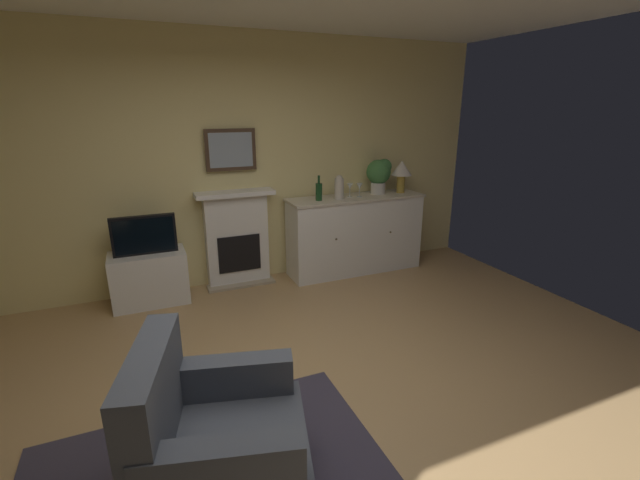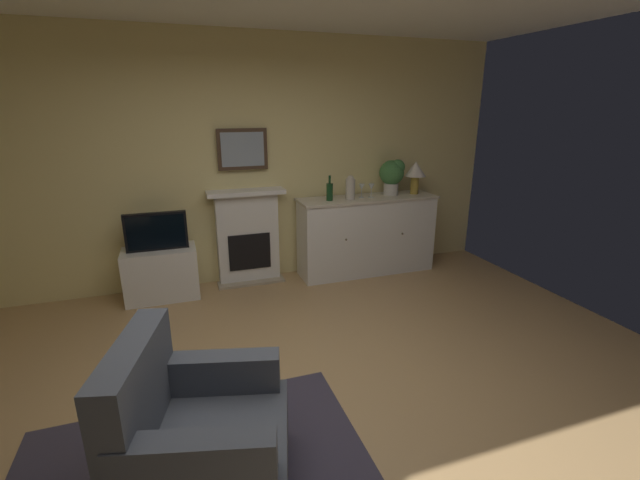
# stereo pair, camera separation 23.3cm
# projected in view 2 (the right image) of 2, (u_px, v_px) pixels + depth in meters

# --- Properties ---
(ground_plane) EXTENTS (6.32, 5.13, 0.10)m
(ground_plane) POSITION_uv_depth(u_px,v_px,m) (310.00, 414.00, 2.97)
(ground_plane) COLOR tan
(ground_plane) RESTS_ON ground
(wall_rear) EXTENTS (6.32, 0.06, 2.77)m
(wall_rear) POSITION_uv_depth(u_px,v_px,m) (241.00, 163.00, 4.82)
(wall_rear) COLOR #EAD68C
(wall_rear) RESTS_ON ground_plane
(fireplace_unit) EXTENTS (0.87, 0.30, 1.10)m
(fireplace_unit) POSITION_uv_depth(u_px,v_px,m) (248.00, 237.00, 4.96)
(fireplace_unit) COLOR white
(fireplace_unit) RESTS_ON ground_plane
(framed_picture) EXTENTS (0.55, 0.04, 0.45)m
(framed_picture) POSITION_uv_depth(u_px,v_px,m) (243.00, 149.00, 4.71)
(framed_picture) COLOR #473323
(sideboard_cabinet) EXTENTS (1.70, 0.49, 0.95)m
(sideboard_cabinet) POSITION_uv_depth(u_px,v_px,m) (366.00, 235.00, 5.27)
(sideboard_cabinet) COLOR white
(sideboard_cabinet) RESTS_ON ground_plane
(table_lamp) EXTENTS (0.26, 0.26, 0.40)m
(table_lamp) POSITION_uv_depth(u_px,v_px,m) (415.00, 171.00, 5.24)
(table_lamp) COLOR #B79338
(table_lamp) RESTS_ON sideboard_cabinet
(wine_bottle) EXTENTS (0.08, 0.08, 0.29)m
(wine_bottle) POSITION_uv_depth(u_px,v_px,m) (330.00, 191.00, 4.91)
(wine_bottle) COLOR #193F1E
(wine_bottle) RESTS_ON sideboard_cabinet
(wine_glass_left) EXTENTS (0.07, 0.07, 0.16)m
(wine_glass_left) POSITION_uv_depth(u_px,v_px,m) (362.00, 187.00, 5.07)
(wine_glass_left) COLOR silver
(wine_glass_left) RESTS_ON sideboard_cabinet
(wine_glass_center) EXTENTS (0.07, 0.07, 0.16)m
(wine_glass_center) POSITION_uv_depth(u_px,v_px,m) (371.00, 187.00, 5.07)
(wine_glass_center) COLOR silver
(wine_glass_center) RESTS_ON sideboard_cabinet
(vase_decorative) EXTENTS (0.11, 0.11, 0.28)m
(vase_decorative) POSITION_uv_depth(u_px,v_px,m) (350.00, 188.00, 4.97)
(vase_decorative) COLOR beige
(vase_decorative) RESTS_ON sideboard_cabinet
(tv_cabinet) EXTENTS (0.75, 0.42, 0.55)m
(tv_cabinet) POSITION_uv_depth(u_px,v_px,m) (161.00, 273.00, 4.60)
(tv_cabinet) COLOR white
(tv_cabinet) RESTS_ON ground_plane
(tv_set) EXTENTS (0.62, 0.07, 0.40)m
(tv_set) POSITION_uv_depth(u_px,v_px,m) (156.00, 232.00, 4.43)
(tv_set) COLOR black
(tv_set) RESTS_ON tv_cabinet
(potted_plant_small) EXTENTS (0.30, 0.30, 0.43)m
(potted_plant_small) POSITION_uv_depth(u_px,v_px,m) (392.00, 174.00, 5.20)
(potted_plant_small) COLOR beige
(potted_plant_small) RESTS_ON sideboard_cabinet
(armchair) EXTENTS (0.98, 0.94, 0.92)m
(armchair) POSITION_uv_depth(u_px,v_px,m) (196.00, 435.00, 2.19)
(armchair) COLOR #474C56
(armchair) RESTS_ON ground_plane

